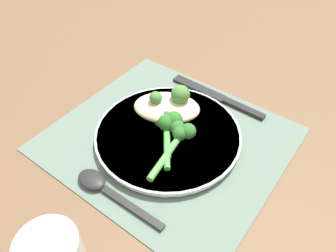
# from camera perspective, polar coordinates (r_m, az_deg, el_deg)

# --- Properties ---
(ground_plane) EXTENTS (3.00, 3.00, 0.00)m
(ground_plane) POSITION_cam_1_polar(r_m,az_deg,el_deg) (0.58, 0.00, -2.34)
(ground_plane) COLOR brown
(placemat) EXTENTS (0.38, 0.35, 0.00)m
(placemat) POSITION_cam_1_polar(r_m,az_deg,el_deg) (0.58, 0.00, -2.20)
(placemat) COLOR slate
(placemat) RESTS_ON ground_plane
(plate) EXTENTS (0.25, 0.25, 0.01)m
(plate) POSITION_cam_1_polar(r_m,az_deg,el_deg) (0.57, 0.00, -1.49)
(plate) COLOR silver
(plate) RESTS_ON placemat
(chicken_fillet) EXTENTS (0.14, 0.13, 0.03)m
(chicken_fillet) POSITION_cam_1_polar(r_m,az_deg,el_deg) (0.59, -0.22, 3.24)
(chicken_fillet) COLOR beige
(chicken_fillet) RESTS_ON plate
(pesto_dollop_primary) EXTENTS (0.03, 0.03, 0.03)m
(pesto_dollop_primary) POSITION_cam_1_polar(r_m,az_deg,el_deg) (0.58, 2.17, 5.52)
(pesto_dollop_primary) COLOR #477F38
(pesto_dollop_primary) RESTS_ON chicken_fillet
(pesto_dollop_secondary) EXTENTS (0.02, 0.02, 0.02)m
(pesto_dollop_secondary) POSITION_cam_1_polar(r_m,az_deg,el_deg) (0.57, -2.17, 4.94)
(pesto_dollop_secondary) COLOR #477F38
(pesto_dollop_secondary) RESTS_ON chicken_fillet
(broccoli_stalk_left) EXTENTS (0.08, 0.10, 0.03)m
(broccoli_stalk_left) POSITION_cam_1_polar(r_m,az_deg,el_deg) (0.57, -0.10, 1.21)
(broccoli_stalk_left) COLOR #51A847
(broccoli_stalk_left) RESTS_ON plate
(broccoli_stalk_right) EXTENTS (0.08, 0.10, 0.03)m
(broccoli_stalk_right) POSITION_cam_1_polar(r_m,az_deg,el_deg) (0.56, -0.02, 0.40)
(broccoli_stalk_right) COLOR #51A847
(broccoli_stalk_right) RESTS_ON plate
(broccoli_stalk_front) EXTENTS (0.05, 0.13, 0.03)m
(broccoli_stalk_front) POSITION_cam_1_polar(r_m,az_deg,el_deg) (0.54, 1.99, -1.62)
(broccoli_stalk_front) COLOR #51A847
(broccoli_stalk_front) RESTS_ON plate
(knife) EXTENTS (0.21, 0.02, 0.01)m
(knife) POSITION_cam_1_polar(r_m,az_deg,el_deg) (0.66, 8.74, 5.04)
(knife) COLOR black
(knife) RESTS_ON placemat
(spoon) EXTENTS (0.16, 0.03, 0.01)m
(spoon) POSITION_cam_1_polar(r_m,az_deg,el_deg) (0.51, -11.74, -10.04)
(spoon) COLOR black
(spoon) RESTS_ON placemat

